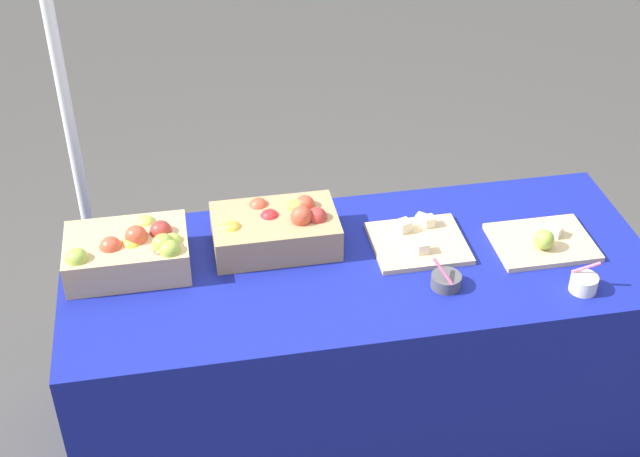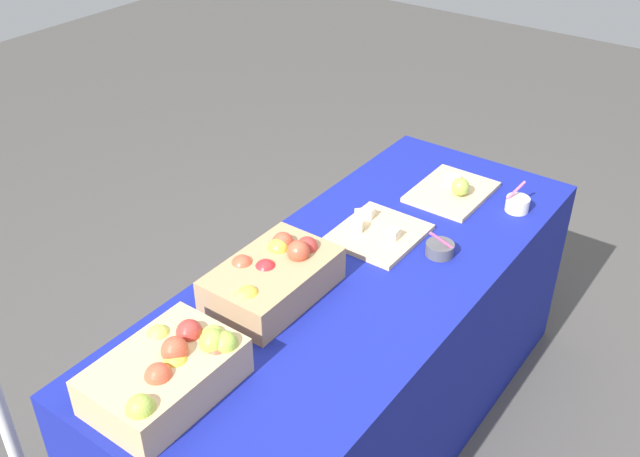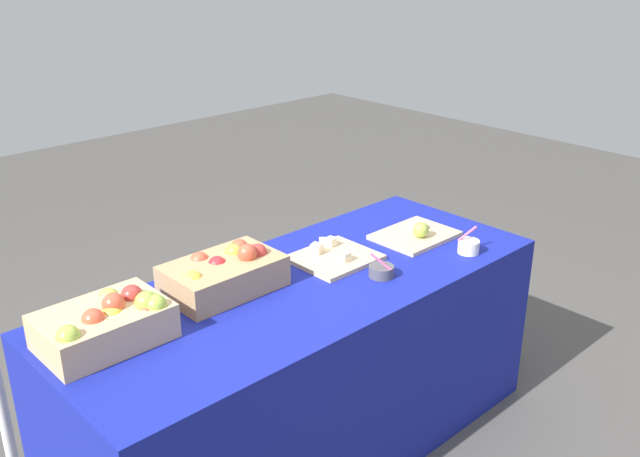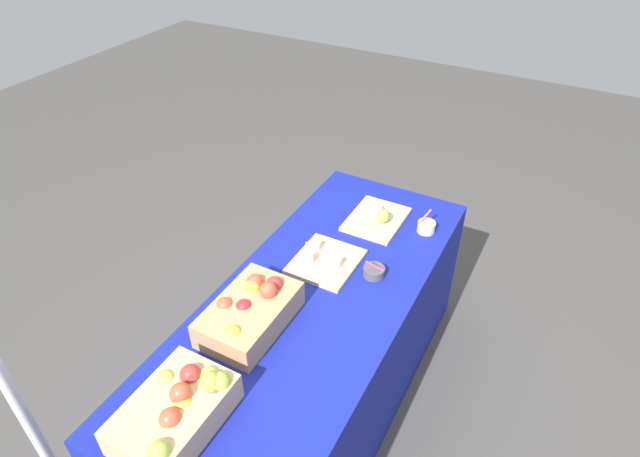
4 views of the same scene
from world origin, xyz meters
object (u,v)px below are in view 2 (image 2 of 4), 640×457
apple_crate_left (170,371)px  apple_crate_middle (273,277)px  cutting_board_front (378,233)px  sample_bowl_near (440,249)px  sample_bowl_mid (517,204)px  cutting_board_back (453,191)px

apple_crate_left → apple_crate_middle: 0.47m
apple_crate_left → cutting_board_front: size_ratio=1.25×
cutting_board_front → sample_bowl_near: size_ratio=3.04×
apple_crate_left → sample_bowl_mid: bearing=-14.7°
cutting_board_back → sample_bowl_near: size_ratio=3.24×
apple_crate_middle → cutting_board_back: bearing=-10.8°
cutting_board_back → apple_crate_middle: bearing=169.2°
cutting_board_front → cutting_board_back: cutting_board_back is taller
apple_crate_middle → sample_bowl_mid: 0.99m
cutting_board_back → sample_bowl_mid: size_ratio=3.15×
apple_crate_left → apple_crate_middle: apple_crate_middle is taller
cutting_board_front → sample_bowl_mid: bearing=-36.1°
apple_crate_middle → cutting_board_front: (0.46, -0.08, -0.05)m
cutting_board_front → sample_bowl_near: (0.03, -0.23, 0.01)m
apple_crate_middle → sample_bowl_mid: (0.90, -0.40, -0.04)m
apple_crate_middle → cutting_board_back: apple_crate_middle is taller
apple_crate_middle → apple_crate_left: bearing=-174.5°
cutting_board_back → sample_bowl_near: (-0.38, -0.15, 0.01)m
apple_crate_middle → sample_bowl_mid: bearing=-24.2°
cutting_board_back → cutting_board_front: bearing=168.9°
sample_bowl_near → sample_bowl_mid: sample_bowl_mid is taller
apple_crate_left → apple_crate_middle: size_ratio=0.94×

